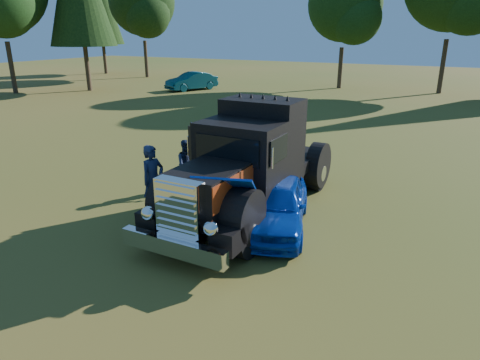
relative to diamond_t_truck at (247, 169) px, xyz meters
name	(u,v)px	position (x,y,z in m)	size (l,w,h in m)	color
ground	(175,222)	(-1.41, -1.40, -1.28)	(120.00, 120.00, 0.00)	#375118
diamond_t_truck	(247,169)	(0.00, 0.00, 0.00)	(3.25, 7.16, 3.00)	black
hotrod_coupe	(276,204)	(1.02, -0.44, -0.64)	(2.54, 4.24, 1.89)	#0B07AA
spectator_near	(153,181)	(-2.16, -1.24, -0.31)	(0.71, 0.46, 1.94)	navy
spectator_far	(188,165)	(-2.50, 0.83, -0.48)	(0.78, 0.60, 1.59)	#1B283F
distant_teal_car	(192,81)	(-16.02, 20.91, -0.54)	(1.56, 4.46, 1.47)	#0B4543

